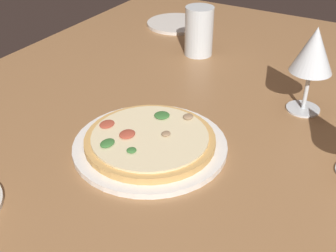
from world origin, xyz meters
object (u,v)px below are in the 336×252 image
pizza_main (150,142)px  side_plate (176,24)px  water_glass (199,34)px  wine_glass_near (314,53)px

pizza_main → side_plate: 62.26cm
water_glass → side_plate: size_ratio=0.70×
water_glass → side_plate: (15.81, 15.04, -4.81)cm
pizza_main → wine_glass_near: size_ratio=1.56×
wine_glass_near → water_glass: wine_glass_near is taller
water_glass → pizza_main: bearing=-164.6°
pizza_main → wine_glass_near: bearing=-36.3°
pizza_main → wine_glass_near: (26.11, -19.17, 10.88)cm
pizza_main → water_glass: (40.64, 11.20, 4.08)cm
water_glass → side_plate: bearing=43.6°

